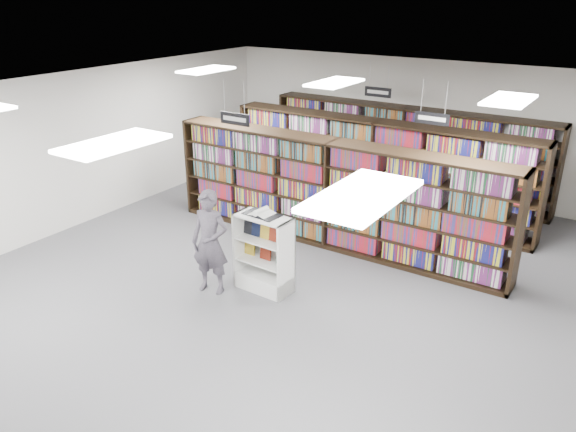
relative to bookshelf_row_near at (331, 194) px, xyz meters
The scene contains 18 objects.
floor 2.26m from the bookshelf_row_near, 90.00° to the right, with size 12.00×12.00×0.00m, color #48484C.
ceiling 2.94m from the bookshelf_row_near, 90.00° to the right, with size 10.00×12.00×0.10m, color silver.
wall_back 4.04m from the bookshelf_row_near, 90.00° to the left, with size 10.00×0.10×3.20m, color silver.
wall_left 5.41m from the bookshelf_row_near, 158.20° to the right, with size 0.10×12.00×3.20m, color silver.
bookshelf_row_near is the anchor object (origin of this frame).
bookshelf_row_mid 2.00m from the bookshelf_row_near, 90.00° to the left, with size 7.00×0.60×2.10m.
bookshelf_row_far 3.70m from the bookshelf_row_near, 90.00° to the left, with size 7.00×0.60×2.10m.
aisle_sign_left 2.33m from the bookshelf_row_near, 146.29° to the right, with size 0.65×0.02×0.80m.
aisle_sign_right 2.33m from the bookshelf_row_near, 33.67° to the left, with size 0.65×0.02×0.80m.
aisle_sign_center 3.38m from the bookshelf_row_near, 99.46° to the left, with size 0.65×0.02×0.80m.
troffer_front_center 5.43m from the bookshelf_row_near, 90.00° to the right, with size 0.60×1.20×0.04m, color white.
troffer_front_right 6.20m from the bookshelf_row_near, 59.04° to the right, with size 0.60×1.20×0.04m, color white.
troffer_back_left 3.67m from the bookshelf_row_near, behind, with size 0.60×1.20×0.04m, color white.
troffer_back_center 2.11m from the bookshelf_row_near, ahead, with size 0.60×1.20×0.04m, color white.
troffer_back_right 3.67m from the bookshelf_row_near, ahead, with size 0.60×1.20×0.04m, color white.
endcap_display 2.23m from the bookshelf_row_near, 91.09° to the right, with size 0.96×0.51×1.33m.
open_book 2.18m from the bookshelf_row_near, 92.64° to the right, with size 0.63×0.40×0.13m.
shopper 2.81m from the bookshelf_row_near, 105.49° to the right, with size 0.64×0.42×1.77m, color #524C57.
Camera 1 is at (4.85, -6.94, 4.75)m, focal length 35.00 mm.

